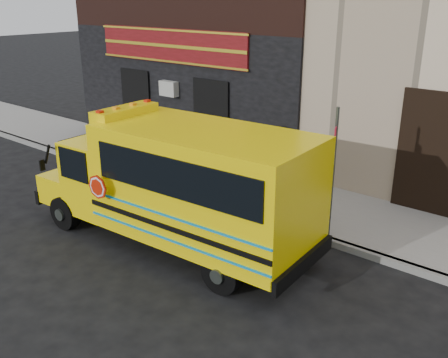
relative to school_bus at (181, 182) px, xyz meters
name	(u,v)px	position (x,y,z in m)	size (l,w,h in m)	color
ground	(162,252)	(-0.16, -0.48, -1.51)	(120.00, 120.00, 0.00)	black
curb	(236,211)	(-0.16, 2.12, -1.43)	(40.00, 0.20, 0.15)	gray
sidewalk	(270,194)	(-0.16, 3.62, -1.43)	(40.00, 3.00, 0.15)	gray
school_bus	(181,182)	(0.00, 0.00, 0.00)	(7.01, 2.65, 2.92)	black
sign_pole	(333,173)	(2.49, 1.99, 0.22)	(0.12, 0.26, 3.13)	#3E4640
bicycle	(176,208)	(-0.71, 0.52, -0.96)	(0.52, 1.83, 1.10)	black
cyclist	(175,194)	(-0.65, 0.45, -0.59)	(0.67, 0.44, 1.85)	black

